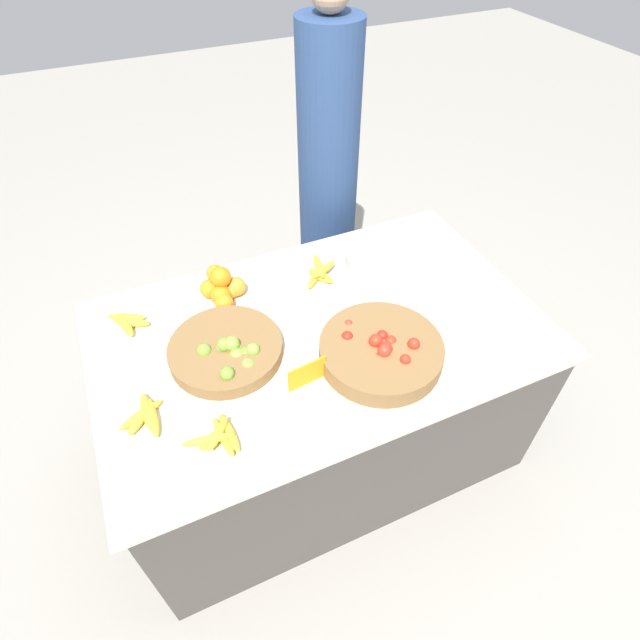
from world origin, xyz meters
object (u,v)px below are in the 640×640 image
Objects in this scene: tomato_basket at (381,351)px; metal_bowl at (378,258)px; lime_bowl at (227,350)px; price_sign at (307,374)px; vendor_person at (328,190)px.

tomato_basket is 0.53m from metal_bowl.
price_sign is (0.21, -0.23, 0.02)m from lime_bowl.
metal_bowl is 0.16× the size of vendor_person.
price_sign is (-0.53, -0.47, 0.01)m from metal_bowl.
metal_bowl is at bearing 62.32° from tomato_basket.
lime_bowl is 2.83× the size of price_sign.
tomato_basket is at bearing -117.68° from metal_bowl.
tomato_basket is at bearing -25.24° from lime_bowl.
vendor_person is at bearing 46.40° from lime_bowl.
tomato_basket is 3.05× the size of price_sign.
price_sign reaches higher than lime_bowl.
lime_bowl is 0.23× the size of vendor_person.
lime_bowl is 1.42× the size of metal_bowl.
lime_bowl is at bearing 126.13° from price_sign.
tomato_basket is 0.25× the size of vendor_person.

